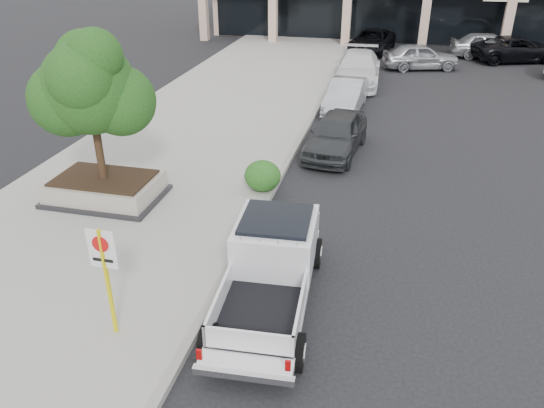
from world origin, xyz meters
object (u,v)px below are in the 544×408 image
at_px(planter_tree, 97,87).
at_px(lot_car_a, 421,56).
at_px(curb_car_a, 336,134).
at_px(curb_car_c, 358,69).
at_px(curb_car_b, 346,95).
at_px(planter, 105,188).
at_px(pickup_truck, 269,273).
at_px(curb_car_d, 372,41).
at_px(lot_car_d, 517,49).
at_px(lot_car_e, 488,45).
at_px(no_parking_sign, 105,268).

relative_size(planter_tree, lot_car_a, 0.95).
bearing_deg(planter_tree, curb_car_a, 42.17).
height_order(curb_car_c, lot_car_a, curb_car_c).
relative_size(curb_car_b, lot_car_a, 0.96).
bearing_deg(planter, planter_tree, 48.97).
xyz_separation_m(planter, pickup_truck, (5.75, -3.48, 0.34)).
height_order(planter, curb_car_a, curb_car_a).
xyz_separation_m(curb_car_d, lot_car_d, (8.57, -0.64, 0.03)).
bearing_deg(lot_car_e, curb_car_a, 151.45).
bearing_deg(curb_car_b, planter_tree, -115.00).
bearing_deg(planter_tree, pickup_truck, -32.91).
height_order(planter_tree, pickup_truck, planter_tree).
height_order(planter, lot_car_a, lot_car_a).
xyz_separation_m(curb_car_d, lot_car_e, (7.05, 0.02, 0.07)).
height_order(planter, curb_car_b, curb_car_b).
xyz_separation_m(planter, curb_car_d, (5.95, 23.14, 0.23)).
relative_size(planter, lot_car_a, 0.76).
bearing_deg(planter_tree, lot_car_a, 65.07).
relative_size(curb_car_a, curb_car_c, 0.77).
distance_m(planter, planter_tree, 2.95).
height_order(curb_car_c, curb_car_d, curb_car_c).
distance_m(curb_car_a, lot_car_d, 19.07).
relative_size(pickup_truck, curb_car_d, 1.02).
bearing_deg(lot_car_d, curb_car_c, 111.12).
relative_size(planter, lot_car_e, 0.71).
bearing_deg(curb_car_c, curb_car_d, 86.73).
xyz_separation_m(planter, planter_tree, (0.13, 0.15, 2.94)).
relative_size(lot_car_a, lot_car_e, 0.94).
distance_m(no_parking_sign, pickup_truck, 3.26).
xyz_separation_m(planter, curb_car_b, (5.74, 10.52, 0.19)).
height_order(pickup_truck, curb_car_b, pickup_truck).
distance_m(pickup_truck, curb_car_a, 8.94).
distance_m(curb_car_d, lot_car_d, 8.60).
bearing_deg(lot_car_d, lot_car_e, 47.46).
distance_m(planter, no_parking_sign, 6.13).
bearing_deg(lot_car_a, no_parking_sign, 149.46).
relative_size(planter_tree, curb_car_d, 0.79).
height_order(pickup_truck, lot_car_d, pickup_truck).
height_order(planter, curb_car_c, curb_car_c).
xyz_separation_m(no_parking_sign, lot_car_e, (9.92, 28.33, -0.87)).
relative_size(planter, planter_tree, 0.80).
relative_size(pickup_truck, lot_car_e, 1.14).
distance_m(planter, lot_car_a, 21.11).
distance_m(planter_tree, curb_car_b, 12.10).
xyz_separation_m(lot_car_d, lot_car_e, (-1.53, 0.66, 0.04)).
height_order(lot_car_a, lot_car_e, lot_car_e).
height_order(no_parking_sign, curb_car_b, no_parking_sign).
height_order(planter_tree, lot_car_a, planter_tree).
distance_m(curb_car_b, lot_car_d, 14.86).
distance_m(planter_tree, curb_car_d, 23.87).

